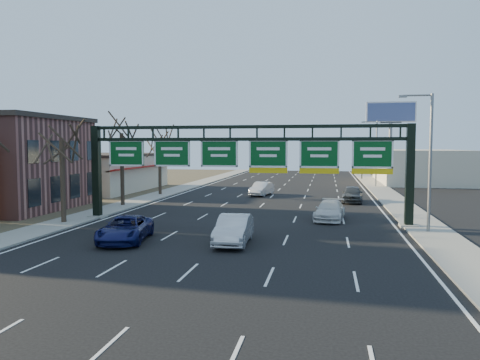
% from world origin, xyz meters
% --- Properties ---
extents(ground, '(160.00, 160.00, 0.00)m').
position_xyz_m(ground, '(0.00, 0.00, 0.00)').
color(ground, black).
rests_on(ground, ground).
extents(sidewalk_left, '(3.00, 120.00, 0.12)m').
position_xyz_m(sidewalk_left, '(-12.80, 20.00, 0.06)').
color(sidewalk_left, gray).
rests_on(sidewalk_left, ground).
extents(sidewalk_right, '(3.00, 120.00, 0.12)m').
position_xyz_m(sidewalk_right, '(12.80, 20.00, 0.06)').
color(sidewalk_right, gray).
rests_on(sidewalk_right, ground).
extents(dirt_strip_left, '(21.00, 120.00, 0.06)m').
position_xyz_m(dirt_strip_left, '(-25.00, 20.00, 0.03)').
color(dirt_strip_left, '#473D2B').
rests_on(dirt_strip_left, ground).
extents(lane_markings, '(21.60, 120.00, 0.01)m').
position_xyz_m(lane_markings, '(0.00, 20.00, 0.01)').
color(lane_markings, white).
rests_on(lane_markings, ground).
extents(sign_gantry, '(24.60, 1.20, 7.20)m').
position_xyz_m(sign_gantry, '(0.16, 8.00, 4.63)').
color(sign_gantry, black).
rests_on(sign_gantry, ground).
extents(brick_block, '(10.40, 12.40, 8.30)m').
position_xyz_m(brick_block, '(-21.50, 11.00, 4.16)').
color(brick_block, brown).
rests_on(brick_block, ground).
extents(cream_strip, '(10.90, 18.40, 4.70)m').
position_xyz_m(cream_strip, '(-21.48, 29.00, 2.36)').
color(cream_strip, beige).
rests_on(cream_strip, ground).
extents(building_right_distant, '(12.00, 20.00, 5.00)m').
position_xyz_m(building_right_distant, '(20.00, 50.00, 2.50)').
color(building_right_distant, beige).
rests_on(building_right_distant, ground).
extents(tree_gantry, '(3.60, 3.60, 8.48)m').
position_xyz_m(tree_gantry, '(-12.80, 5.00, 7.11)').
color(tree_gantry, '#2C2218').
rests_on(tree_gantry, sidewalk_left).
extents(tree_mid, '(3.60, 3.60, 9.24)m').
position_xyz_m(tree_mid, '(-12.80, 15.00, 7.85)').
color(tree_mid, '#2C2218').
rests_on(tree_mid, sidewalk_left).
extents(tree_far, '(3.60, 3.60, 8.86)m').
position_xyz_m(tree_far, '(-12.80, 25.00, 7.48)').
color(tree_far, '#2C2218').
rests_on(tree_far, sidewalk_left).
extents(streetlight_near, '(2.15, 0.22, 9.00)m').
position_xyz_m(streetlight_near, '(12.47, 6.00, 5.08)').
color(streetlight_near, slate).
rests_on(streetlight_near, sidewalk_right).
extents(streetlight_far, '(2.15, 0.22, 9.00)m').
position_xyz_m(streetlight_far, '(12.47, 40.00, 5.08)').
color(streetlight_far, slate).
rests_on(streetlight_far, sidewalk_right).
extents(billboard_right, '(7.00, 0.50, 12.00)m').
position_xyz_m(billboard_right, '(15.00, 44.98, 9.06)').
color(billboard_right, slate).
rests_on(billboard_right, ground).
extents(traffic_signal_mast, '(10.16, 0.54, 7.00)m').
position_xyz_m(traffic_signal_mast, '(5.69, 55.00, 5.50)').
color(traffic_signal_mast, black).
rests_on(traffic_signal_mast, ground).
extents(car_blue_suv, '(3.32, 5.72, 1.50)m').
position_xyz_m(car_blue_suv, '(-5.66, -0.15, 0.75)').
color(car_blue_suv, '#121651').
rests_on(car_blue_suv, ground).
extents(car_silver_sedan, '(1.94, 5.07, 1.65)m').
position_xyz_m(car_silver_sedan, '(0.78, 0.44, 0.82)').
color(car_silver_sedan, silver).
rests_on(car_silver_sedan, ground).
extents(car_white_wagon, '(2.60, 5.24, 1.46)m').
position_xyz_m(car_white_wagon, '(6.30, 10.19, 0.73)').
color(car_white_wagon, silver).
rests_on(car_white_wagon, ground).
extents(car_grey_far, '(2.37, 5.03, 1.66)m').
position_xyz_m(car_grey_far, '(8.58, 21.99, 0.83)').
color(car_grey_far, '#3F4244').
rests_on(car_grey_far, ground).
extents(car_silver_distant, '(2.45, 4.85, 1.53)m').
position_xyz_m(car_silver_distant, '(-1.25, 26.66, 0.76)').
color(car_silver_distant, silver).
rests_on(car_silver_distant, ground).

